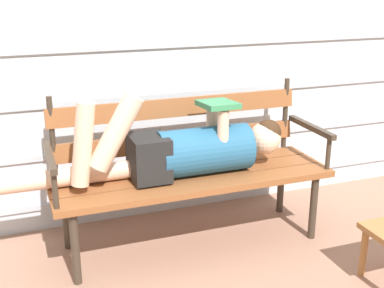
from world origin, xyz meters
TOP-DOWN VIEW (x-y plane):
  - ground_plane at (0.00, 0.00)m, footprint 12.00×12.00m
  - house_siding at (0.00, 0.64)m, footprint 4.90×0.08m
  - park_bench at (-0.00, 0.22)m, footprint 1.59×0.51m
  - reclining_person at (-0.06, 0.14)m, footprint 1.69×0.27m

SIDE VIEW (x-z plane):
  - ground_plane at x=0.00m, z-range 0.00..0.00m
  - park_bench at x=0.00m, z-range 0.04..0.93m
  - reclining_person at x=-0.06m, z-range 0.33..0.85m
  - house_siding at x=0.00m, z-range 0.00..2.53m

